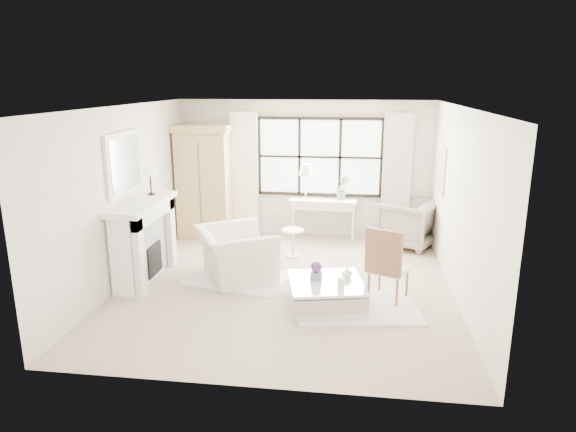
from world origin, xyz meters
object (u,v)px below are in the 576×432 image
club_armchair (236,254)px  coffee_table (326,294)px  console_table (323,219)px  armoire (204,181)px

club_armchair → coffee_table: bearing=-149.8°
club_armchair → coffee_table: size_ratio=1.04×
console_table → coffee_table: 3.25m
console_table → club_armchair: size_ratio=1.07×
armoire → coffee_table: armoire is taller
armoire → coffee_table: (2.60, -3.04, -0.96)m
console_table → club_armchair: bearing=-115.6°
club_armchair → coffee_table: 1.74m
armoire → club_armchair: size_ratio=1.82×
club_armchair → armoire: bearing=-1.3°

